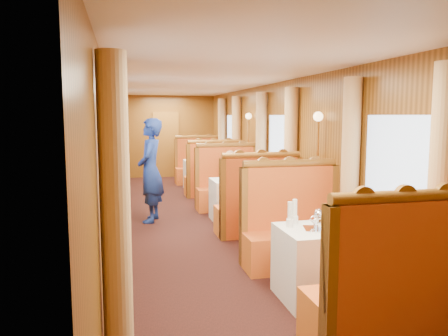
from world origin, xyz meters
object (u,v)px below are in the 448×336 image
object	(u,v)px
teapot_left	(323,224)
passenger	(231,174)
banquette_mid_fwd	(258,209)
banquette_far_aft	(198,168)
banquette_near_fwd	(388,298)
teapot_back	(318,220)
tea_tray	(321,229)
table_near	(330,263)
banquette_near_aft	(293,233)
fruit_plate	(361,227)
banquette_mid_aft	(228,188)
table_mid	(241,200)
rose_vase_mid	(241,169)
table_far	(205,175)
steward	(151,170)
teapot_right	(332,226)
rose_vase_far	(205,153)
banquette_far_fwd	(213,178)

from	to	relation	value
teapot_left	passenger	distance (m)	4.36
banquette_mid_fwd	banquette_far_aft	world-z (taller)	same
teapot_left	passenger	xyz separation A→B (m)	(0.14, 4.36, -0.08)
banquette_near_fwd	teapot_back	bearing A→B (deg)	96.16
passenger	teapot_back	bearing A→B (deg)	-91.57
tea_tray	teapot_left	world-z (taller)	teapot_left
table_near	banquette_mid_fwd	bearing A→B (deg)	90.00
banquette_near_aft	fruit_plate	bearing A→B (deg)	-76.91
banquette_mid_aft	table_mid	bearing A→B (deg)	-90.00
banquette_near_aft	rose_vase_mid	xyz separation A→B (m)	(0.01, 2.52, 0.50)
rose_vase_mid	passenger	size ratio (longest dim) A/B	0.47
table_far	teapot_back	size ratio (longest dim) A/B	6.16
banquette_near_fwd	fruit_plate	world-z (taller)	banquette_near_fwd
fruit_plate	steward	xyz separation A→B (m)	(-1.85, 3.90, 0.16)
table_near	table_far	distance (m)	7.00
table_mid	banquette_mid_aft	size ratio (longest dim) A/B	0.78
table_far	teapot_right	xyz separation A→B (m)	(-0.05, -7.12, 0.43)
banquette_mid_aft	teapot_left	bearing A→B (deg)	-91.77
table_near	banquette_far_aft	xyz separation A→B (m)	(0.00, 8.01, 0.05)
table_mid	teapot_right	size ratio (longest dim) A/B	7.83
table_near	fruit_plate	xyz separation A→B (m)	(0.26, -0.12, 0.39)
banquette_near_aft	steward	world-z (taller)	steward
banquette_near_aft	steward	xyz separation A→B (m)	(-1.59, 2.77, 0.50)
banquette_near_aft	banquette_mid_fwd	bearing A→B (deg)	90.00
banquette_near_fwd	teapot_right	bearing A→B (deg)	93.31
banquette_near_fwd	rose_vase_mid	world-z (taller)	banquette_near_fwd
banquette_near_fwd	table_far	world-z (taller)	banquette_near_fwd
teapot_back	fruit_plate	world-z (taller)	teapot_back
banquette_mid_aft	fruit_plate	size ratio (longest dim) A/B	5.64
table_mid	banquette_mid_aft	xyz separation A→B (m)	(0.00, 1.01, 0.05)
banquette_mid_fwd	passenger	distance (m)	1.81
fruit_plate	rose_vase_far	bearing A→B (deg)	92.14
teapot_right	teapot_back	distance (m)	0.19
table_mid	steward	size ratio (longest dim) A/B	0.57
table_far	fruit_plate	xyz separation A→B (m)	(0.26, -7.12, 0.39)
banquette_mid_aft	rose_vase_far	distance (m)	2.51
tea_tray	teapot_left	size ratio (longest dim) A/B	1.88
banquette_far_fwd	passenger	xyz separation A→B (m)	(-0.00, -1.72, 0.32)
banquette_mid_aft	teapot_right	world-z (taller)	banquette_mid_aft
banquette_far_fwd	rose_vase_mid	xyz separation A→B (m)	(0.01, -2.45, 0.50)
table_mid	fruit_plate	size ratio (longest dim) A/B	4.42
tea_tray	banquette_far_fwd	bearing A→B (deg)	88.70
teapot_left	fruit_plate	distance (m)	0.41
rose_vase_far	table_far	bearing A→B (deg)	88.63
table_mid	teapot_left	xyz separation A→B (m)	(-0.14, -3.59, 0.45)
banquette_near_aft	teapot_right	size ratio (longest dim) A/B	9.99
table_far	rose_vase_mid	world-z (taller)	rose_vase_mid
table_mid	teapot_back	size ratio (longest dim) A/B	6.16
banquette_mid_aft	steward	distance (m)	1.82
banquette_near_fwd	steward	xyz separation A→B (m)	(-1.59, 4.80, 0.50)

